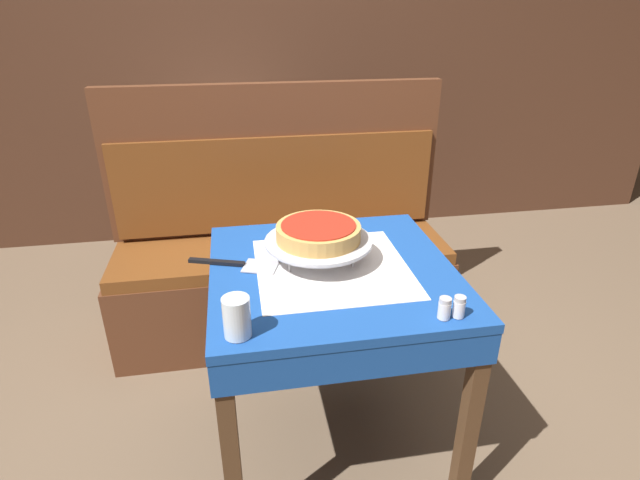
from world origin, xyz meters
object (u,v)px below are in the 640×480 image
(deep_dish_pizza, at_px, (318,232))
(salt_shaker, at_px, (444,308))
(pizza_server, at_px, (237,264))
(water_glass_near, at_px, (237,317))
(pizza_pan_stand, at_px, (318,242))
(pepper_shaker, at_px, (459,307))
(dining_table_rear, at_px, (234,170))
(dining_table_front, at_px, (332,292))
(booth_bench, at_px, (283,266))
(condiment_caddy, at_px, (233,145))

(deep_dish_pizza, relative_size, salt_shaker, 4.43)
(pizza_server, height_order, water_glass_near, water_glass_near)
(pizza_server, bearing_deg, water_glass_near, -91.01)
(pizza_pan_stand, xyz_separation_m, pepper_shaker, (0.32, -0.40, -0.04))
(dining_table_rear, bearing_deg, pizza_server, -90.23)
(pizza_server, distance_m, water_glass_near, 0.39)
(dining_table_front, height_order, booth_bench, booth_bench)
(pizza_server, distance_m, pepper_shaker, 0.72)
(deep_dish_pizza, xyz_separation_m, pepper_shaker, (0.32, -0.40, -0.07))
(pizza_server, bearing_deg, deep_dish_pizza, -2.76)
(dining_table_rear, distance_m, pizza_server, 1.47)
(pepper_shaker, bearing_deg, deep_dish_pizza, 129.34)
(dining_table_front, relative_size, pizza_pan_stand, 2.23)
(booth_bench, xyz_separation_m, water_glass_near, (-0.22, -1.10, 0.46))
(dining_table_front, relative_size, water_glass_near, 7.10)
(pizza_pan_stand, distance_m, condiment_caddy, 1.45)
(booth_bench, xyz_separation_m, pizza_server, (-0.21, -0.71, 0.41))
(water_glass_near, bearing_deg, deep_dish_pizza, 53.58)
(dining_table_front, xyz_separation_m, salt_shaker, (0.24, -0.34, 0.13))
(dining_table_rear, height_order, salt_shaker, salt_shaker)
(salt_shaker, height_order, condiment_caddy, condiment_caddy)
(deep_dish_pizza, height_order, water_glass_near, deep_dish_pizza)
(salt_shaker, bearing_deg, dining_table_rear, 106.29)
(pizza_pan_stand, relative_size, pizza_server, 1.18)
(condiment_caddy, bearing_deg, deep_dish_pizza, -79.81)
(dining_table_rear, distance_m, pepper_shaker, 1.97)
(dining_table_rear, height_order, condiment_caddy, condiment_caddy)
(deep_dish_pizza, xyz_separation_m, salt_shaker, (0.28, -0.40, -0.07))
(dining_table_rear, xyz_separation_m, salt_shaker, (0.55, -1.87, 0.16))
(pizza_pan_stand, distance_m, pepper_shaker, 0.51)
(deep_dish_pizza, distance_m, condiment_caddy, 1.45)
(pizza_server, relative_size, condiment_caddy, 1.79)
(dining_table_front, bearing_deg, dining_table_rear, 101.16)
(water_glass_near, relative_size, condiment_caddy, 0.66)
(pizza_pan_stand, bearing_deg, dining_table_rear, 100.20)
(pizza_pan_stand, distance_m, deep_dish_pizza, 0.04)
(dining_table_front, height_order, condiment_caddy, condiment_caddy)
(pizza_server, bearing_deg, dining_table_rear, 89.77)
(deep_dish_pizza, relative_size, pepper_shaker, 4.44)
(pizza_server, bearing_deg, condiment_caddy, 89.36)
(water_glass_near, xyz_separation_m, salt_shaker, (0.56, -0.02, -0.03))
(pizza_server, distance_m, salt_shaker, 0.69)
(pizza_pan_stand, height_order, water_glass_near, water_glass_near)
(water_glass_near, bearing_deg, pizza_server, 88.99)
(pizza_pan_stand, bearing_deg, deep_dish_pizza, -90.00)
(pizza_pan_stand, height_order, pizza_server, pizza_pan_stand)
(booth_bench, bearing_deg, salt_shaker, -73.20)
(deep_dish_pizza, height_order, pepper_shaker, deep_dish_pizza)
(booth_bench, bearing_deg, pizza_pan_stand, -85.49)
(booth_bench, height_order, pizza_pan_stand, booth_bench)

